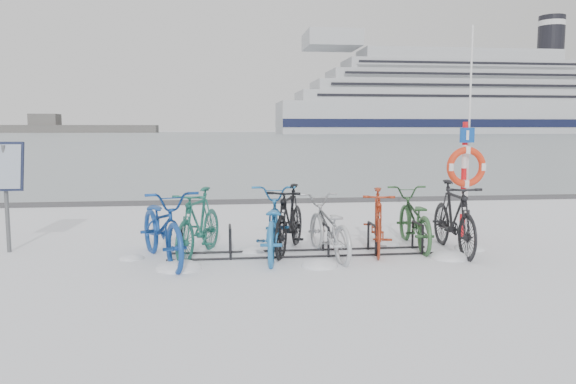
# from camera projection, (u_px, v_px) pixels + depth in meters

# --- Properties ---
(ground) EXTENTS (900.00, 900.00, 0.00)m
(ground) POSITION_uv_depth(u_px,v_px,m) (302.00, 254.00, 8.47)
(ground) COLOR white
(ground) RESTS_ON ground
(ice_sheet) EXTENTS (400.00, 298.00, 0.02)m
(ice_sheet) POSITION_uv_depth(u_px,v_px,m) (224.00, 135.00, 161.35)
(ice_sheet) COLOR #A1AEB5
(ice_sheet) RESTS_ON ground
(quay_edge) EXTENTS (400.00, 0.25, 0.10)m
(quay_edge) POSITION_uv_depth(u_px,v_px,m) (268.00, 201.00, 14.28)
(quay_edge) COLOR #3F3F42
(quay_edge) RESTS_ON ground
(bike_rack) EXTENTS (4.00, 0.48, 0.46)m
(bike_rack) POSITION_uv_depth(u_px,v_px,m) (302.00, 243.00, 8.44)
(bike_rack) COLOR black
(bike_rack) RESTS_ON ground
(info_board) EXTENTS (0.57, 0.22, 1.69)m
(info_board) POSITION_uv_depth(u_px,v_px,m) (4.00, 173.00, 8.47)
(info_board) COLOR #595B5E
(info_board) RESTS_ON ground
(lifebuoy_station) EXTENTS (0.70, 0.22, 3.65)m
(lifebuoy_station) POSITION_uv_depth(u_px,v_px,m) (466.00, 167.00, 9.71)
(lifebuoy_station) COLOR red
(lifebuoy_station) RESTS_ON ground
(cruise_ferry) EXTENTS (130.13, 24.56, 42.76)m
(cruise_ferry) POSITION_uv_depth(u_px,v_px,m) (455.00, 102.00, 203.56)
(cruise_ferry) COLOR silver
(cruise_ferry) RESTS_ON ground
(bike_0) EXTENTS (1.38, 2.20, 1.09)m
(bike_0) POSITION_uv_depth(u_px,v_px,m) (163.00, 223.00, 7.99)
(bike_0) COLOR navy
(bike_0) RESTS_ON ground
(bike_1) EXTENTS (1.03, 1.81, 1.05)m
(bike_1) POSITION_uv_depth(u_px,v_px,m) (199.00, 221.00, 8.33)
(bike_1) COLOR #1B5B4D
(bike_1) RESTS_ON ground
(bike_2) EXTENTS (0.95, 2.05, 1.04)m
(bike_2) POSITION_uv_depth(u_px,v_px,m) (272.00, 221.00, 8.33)
(bike_2) COLOR #2473B7
(bike_2) RESTS_ON ground
(bike_3) EXTENTS (1.08, 1.83, 1.06)m
(bike_3) POSITION_uv_depth(u_px,v_px,m) (289.00, 217.00, 8.65)
(bike_3) COLOR black
(bike_3) RESTS_ON ground
(bike_4) EXTENTS (0.86, 1.85, 0.94)m
(bike_4) POSITION_uv_depth(u_px,v_px,m) (328.00, 225.00, 8.33)
(bike_4) COLOR #B0B3B8
(bike_4) RESTS_ON ground
(bike_5) EXTENTS (0.87, 1.73, 1.00)m
(bike_5) POSITION_uv_depth(u_px,v_px,m) (378.00, 219.00, 8.67)
(bike_5) COLOR #9E3118
(bike_5) RESTS_ON ground
(bike_6) EXTENTS (0.80, 1.91, 0.97)m
(bike_6) POSITION_uv_depth(u_px,v_px,m) (414.00, 216.00, 9.01)
(bike_6) COLOR #2F5A30
(bike_6) RESTS_ON ground
(bike_7) EXTENTS (0.65, 1.91, 1.13)m
(bike_7) POSITION_uv_depth(u_px,v_px,m) (454.00, 215.00, 8.64)
(bike_7) COLOR black
(bike_7) RESTS_ON ground
(snow_drifts) EXTENTS (5.61, 1.85, 0.22)m
(snow_drifts) POSITION_uv_depth(u_px,v_px,m) (326.00, 257.00, 8.31)
(snow_drifts) COLOR white
(snow_drifts) RESTS_ON ground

